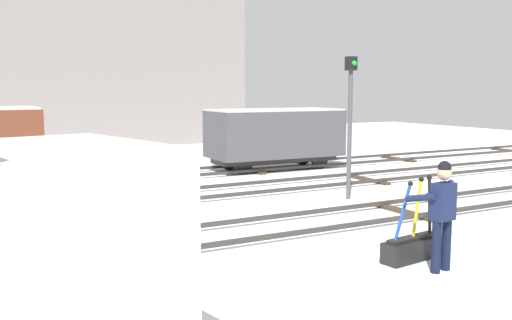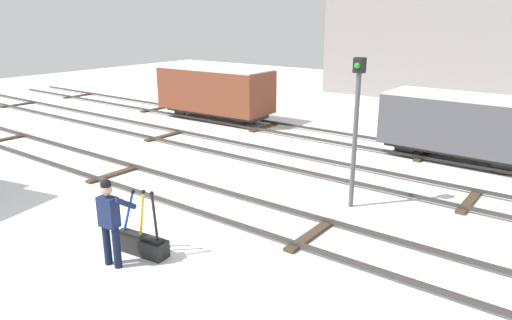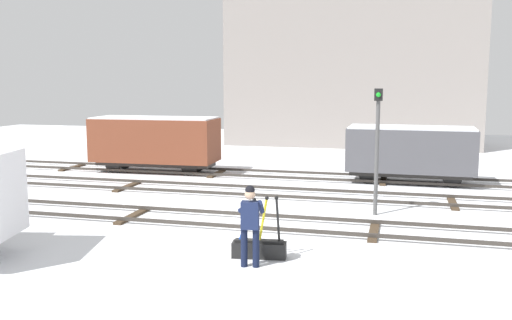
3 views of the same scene
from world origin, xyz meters
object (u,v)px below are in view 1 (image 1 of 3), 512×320
Objects in this scene: freight_car_far_end at (275,135)px; rail_worker at (441,209)px; signal_post at (350,113)px; switch_lever_frame at (413,246)px.

rail_worker is at bearing -105.71° from freight_car_far_end.
rail_worker is 0.48× the size of signal_post.
switch_lever_frame is at bearing -106.47° from freight_car_far_end.
signal_post is 0.77× the size of freight_car_far_end.
freight_car_far_end is at bearing 79.59° from signal_post.
signal_post is at bearing -99.02° from freight_car_far_end.
rail_worker is (-0.04, -0.65, 0.78)m from switch_lever_frame.
freight_car_far_end is (3.45, 10.72, 1.05)m from switch_lever_frame.
signal_post reaches higher than freight_car_far_end.
signal_post is 6.01m from freight_car_far_end.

